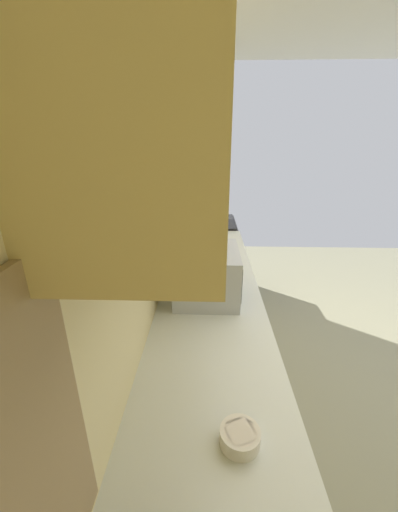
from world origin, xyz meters
The scene contains 7 objects.
ground_plane centered at (0.00, 0.00, 0.00)m, with size 6.59×6.59×0.00m, color gray.
wall_back centered at (0.00, 1.55, 1.34)m, with size 4.24×0.12×2.68m, color beige.
counter_run centered at (-0.40, 1.17, 0.45)m, with size 3.32×0.66×0.91m.
upper_cabinets centered at (-0.40, 1.32, 1.88)m, with size 2.04×0.33×0.57m.
oven_range centered at (1.61, 1.17, 0.47)m, with size 0.71×0.64×1.09m.
microwave centered at (-0.17, 1.19, 1.06)m, with size 0.45×0.39×0.31m.
bowl centered at (-1.14, 1.07, 0.94)m, with size 0.13×0.13×0.05m.
Camera 1 is at (-1.81, 1.19, 1.83)m, focal length 20.46 mm.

